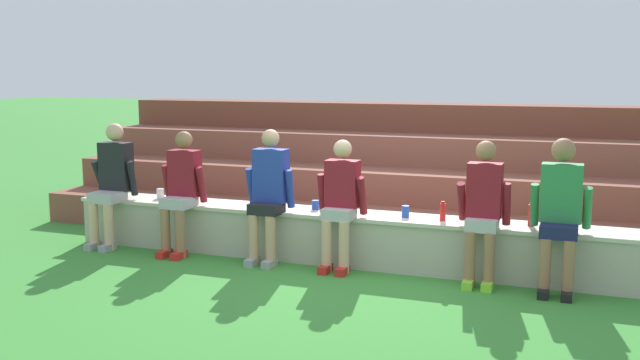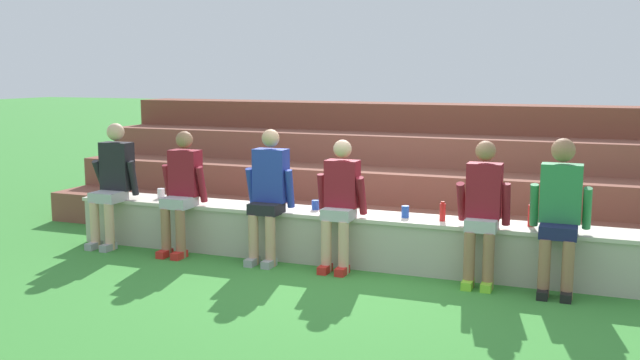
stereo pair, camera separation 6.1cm
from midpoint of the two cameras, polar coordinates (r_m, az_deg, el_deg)
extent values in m
plane|color=#388433|center=(7.62, 3.17, -7.20)|extent=(80.00, 80.00, 0.00)
cube|color=#B7AF9E|center=(7.78, 3.76, -4.77)|extent=(7.02, 0.50, 0.55)
cube|color=beige|center=(7.72, 3.78, -2.89)|extent=(7.06, 0.54, 0.04)
cube|color=brown|center=(8.67, 5.64, -3.88)|extent=(9.56, 0.73, 0.40)
cube|color=brown|center=(9.32, 6.87, -1.75)|extent=(9.56, 0.73, 0.81)
cube|color=brown|center=(9.99, 7.94, 0.10)|extent=(9.56, 0.73, 1.21)
cube|color=brown|center=(10.67, 8.88, 1.71)|extent=(9.56, 0.73, 1.61)
cylinder|color=#DBAD89|center=(8.86, -17.34, -3.49)|extent=(0.11, 0.11, 0.55)
cylinder|color=#DBAD89|center=(8.73, -16.27, -3.61)|extent=(0.11, 0.11, 0.55)
cube|color=#99999E|center=(8.88, -17.44, -5.02)|extent=(0.10, 0.22, 0.08)
cube|color=#99999E|center=(8.75, -16.37, -5.17)|extent=(0.10, 0.22, 0.08)
cube|color=#B2B2B7|center=(8.84, -16.36, -1.29)|extent=(0.34, 0.33, 0.12)
cube|color=black|center=(8.94, -15.72, 1.07)|extent=(0.38, 0.20, 0.58)
sphere|color=#DBAD89|center=(8.90, -15.83, 3.71)|extent=(0.21, 0.21, 0.21)
cylinder|color=black|center=(9.09, -16.97, 0.31)|extent=(0.08, 0.24, 0.42)
cylinder|color=black|center=(8.80, -14.51, 0.15)|extent=(0.08, 0.16, 0.43)
cylinder|color=#996B4C|center=(8.28, -12.00, -4.12)|extent=(0.11, 0.11, 0.55)
cylinder|color=#996B4C|center=(8.18, -10.87, -4.24)|extent=(0.11, 0.11, 0.55)
cube|color=red|center=(8.30, -12.10, -5.76)|extent=(0.10, 0.22, 0.08)
cube|color=red|center=(8.20, -10.97, -5.90)|extent=(0.10, 0.22, 0.08)
cube|color=#B2B2B7|center=(8.28, -10.98, -1.75)|extent=(0.31, 0.34, 0.12)
cube|color=maroon|center=(8.35, -10.50, 0.57)|extent=(0.35, 0.20, 0.53)
sphere|color=#996B4C|center=(8.31, -10.58, 3.18)|extent=(0.20, 0.20, 0.20)
cylinder|color=maroon|center=(8.47, -11.85, -0.17)|extent=(0.08, 0.17, 0.43)
cylinder|color=maroon|center=(8.24, -9.22, -0.34)|extent=(0.08, 0.18, 0.43)
cylinder|color=tan|center=(7.79, -5.11, -4.77)|extent=(0.11, 0.11, 0.55)
cylinder|color=tan|center=(7.70, -3.76, -4.91)|extent=(0.11, 0.11, 0.55)
cube|color=#99999E|center=(7.81, -5.22, -6.51)|extent=(0.10, 0.22, 0.08)
cube|color=#99999E|center=(7.72, -3.87, -6.67)|extent=(0.10, 0.22, 0.08)
cube|color=black|center=(7.78, -4.08, -2.28)|extent=(0.33, 0.30, 0.12)
cube|color=#23389E|center=(7.83, -3.72, 0.37)|extent=(0.37, 0.20, 0.58)
sphere|color=tan|center=(7.78, -3.75, 3.35)|extent=(0.20, 0.20, 0.20)
cylinder|color=#23389E|center=(7.94, -5.30, -0.50)|extent=(0.08, 0.18, 0.43)
cylinder|color=#23389E|center=(7.74, -2.20, -0.70)|extent=(0.08, 0.15, 0.43)
cylinder|color=#DBAD89|center=(7.47, 0.74, -5.31)|extent=(0.11, 0.11, 0.55)
cylinder|color=#DBAD89|center=(7.41, 2.12, -5.43)|extent=(0.11, 0.11, 0.55)
cube|color=red|center=(7.50, 0.63, -7.12)|extent=(0.10, 0.22, 0.08)
cube|color=red|center=(7.44, 2.01, -7.26)|extent=(0.10, 0.22, 0.08)
cube|color=#B2B2B7|center=(7.47, 1.73, -2.71)|extent=(0.31, 0.28, 0.12)
cube|color=maroon|center=(7.52, 2.03, -0.29)|extent=(0.35, 0.20, 0.50)
sphere|color=#DBAD89|center=(7.47, 2.04, 2.49)|extent=(0.20, 0.20, 0.20)
cylinder|color=maroon|center=(7.60, 0.38, -1.05)|extent=(0.08, 0.15, 0.43)
cylinder|color=maroon|center=(7.45, 3.59, -1.26)|extent=(0.08, 0.21, 0.42)
cylinder|color=#996B4C|center=(7.11, 12.07, -6.24)|extent=(0.11, 0.11, 0.55)
cylinder|color=#996B4C|center=(7.08, 13.53, -6.34)|extent=(0.11, 0.11, 0.55)
cube|color=#8CD833|center=(7.13, 11.95, -8.14)|extent=(0.10, 0.22, 0.08)
cube|color=#8CD833|center=(7.11, 13.42, -8.25)|extent=(0.10, 0.22, 0.08)
cube|color=#B2B2B7|center=(7.13, 13.02, -3.50)|extent=(0.30, 0.28, 0.12)
cube|color=maroon|center=(7.16, 13.23, -0.81)|extent=(0.33, 0.20, 0.54)
sphere|color=#996B4C|center=(7.11, 13.33, 2.27)|extent=(0.20, 0.20, 0.20)
cylinder|color=maroon|center=(7.20, 11.47, -1.69)|extent=(0.08, 0.25, 0.41)
cylinder|color=maroon|center=(7.14, 14.89, -1.89)|extent=(0.08, 0.15, 0.43)
cylinder|color=#996B4C|center=(6.99, 17.71, -6.71)|extent=(0.11, 0.11, 0.55)
cylinder|color=#996B4C|center=(6.99, 19.41, -6.81)|extent=(0.11, 0.11, 0.55)
cube|color=black|center=(7.02, 17.59, -8.65)|extent=(0.10, 0.22, 0.08)
cube|color=black|center=(7.01, 19.30, -8.75)|extent=(0.10, 0.22, 0.08)
cube|color=#191E47|center=(7.04, 18.74, -3.88)|extent=(0.34, 0.33, 0.12)
cube|color=#2D7F47|center=(7.13, 18.93, -1.01)|extent=(0.38, 0.20, 0.56)
sphere|color=#996B4C|center=(7.08, 19.09, 2.27)|extent=(0.22, 0.22, 0.22)
cylinder|color=#2D7F47|center=(7.14, 16.97, -1.92)|extent=(0.08, 0.17, 0.43)
cylinder|color=#2D7F47|center=(7.13, 20.79, -2.13)|extent=(0.08, 0.20, 0.42)
cylinder|color=red|center=(7.39, 16.73, -2.75)|extent=(0.06, 0.06, 0.22)
cylinder|color=white|center=(7.37, 16.77, -1.84)|extent=(0.04, 0.04, 0.02)
cylinder|color=red|center=(7.45, 9.99, -2.56)|extent=(0.06, 0.06, 0.18)
cylinder|color=red|center=(7.43, 10.01, -1.79)|extent=(0.04, 0.04, 0.02)
cylinder|color=white|center=(8.86, -12.38, -1.05)|extent=(0.09, 0.09, 0.12)
cylinder|color=blue|center=(7.95, -0.14, -2.00)|extent=(0.09, 0.09, 0.10)
cylinder|color=blue|center=(7.57, 7.05, -2.53)|extent=(0.08, 0.08, 0.13)
camera|label=1|loc=(0.03, -89.78, 0.03)|focal=40.07mm
camera|label=2|loc=(0.03, 90.22, -0.03)|focal=40.07mm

